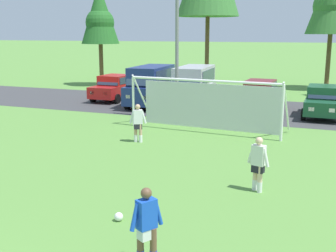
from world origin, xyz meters
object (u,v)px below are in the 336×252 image
at_px(parked_car_slot_center_left, 194,86).
at_px(parked_car_slot_center_right, 323,101).
at_px(parked_car_slot_center, 260,94).
at_px(street_lamp, 180,41).
at_px(soccer_ball, 119,217).
at_px(player_defender_far, 147,227).
at_px(player_striker_near, 258,164).
at_px(player_midfield_center, 138,123).
at_px(soccer_goal, 208,103).
at_px(parked_car_slot_far_left, 114,87).
at_px(parked_car_slot_left, 151,85).

bearing_deg(parked_car_slot_center_left, parked_car_slot_center_right, -4.93).
relative_size(parked_car_slot_center, street_lamp, 0.53).
xyz_separation_m(soccer_ball, player_defender_far, (1.49, -1.64, 0.71)).
distance_m(player_striker_near, player_midfield_center, 7.01).
relative_size(soccer_ball, soccer_goal, 0.03).
height_order(player_midfield_center, parked_car_slot_far_left, parked_car_slot_far_left).
bearing_deg(soccer_ball, player_striker_near, 49.20).
xyz_separation_m(soccer_goal, player_defender_far, (2.29, -12.44, -0.47)).
height_order(parked_car_slot_center_left, parked_car_slot_center, parked_car_slot_center_left).
distance_m(parked_car_slot_left, parked_car_slot_center, 6.78).
xyz_separation_m(player_striker_near, street_lamp, (-5.71, 9.24, 3.33)).
xyz_separation_m(parked_car_slot_far_left, parked_car_slot_center_left, (5.97, -0.63, 0.47)).
bearing_deg(parked_car_slot_center, parked_car_slot_left, -165.83).
distance_m(player_striker_near, parked_car_slot_left, 15.52).
height_order(soccer_ball, parked_car_slot_center, parked_car_slot_center).
relative_size(soccer_goal, parked_car_slot_center_right, 1.79).
distance_m(parked_car_slot_center, street_lamp, 6.98).
bearing_deg(parked_car_slot_far_left, soccer_ball, -61.71).
xyz_separation_m(soccer_goal, parked_car_slot_center_right, (5.09, 5.32, -0.42)).
relative_size(parked_car_slot_center_left, parked_car_slot_center_right, 1.17).
distance_m(parked_car_slot_far_left, parked_car_slot_center, 9.92).
relative_size(player_defender_far, parked_car_slot_far_left, 0.39).
relative_size(player_midfield_center, parked_car_slot_center_left, 0.33).
height_order(player_striker_near, street_lamp, street_lamp).
xyz_separation_m(soccer_ball, street_lamp, (-2.85, 12.55, 4.05)).
xyz_separation_m(soccer_ball, parked_car_slot_left, (-6.01, 16.04, 1.23)).
xyz_separation_m(soccer_ball, player_striker_near, (2.86, 3.31, 0.71)).
bearing_deg(player_striker_near, parked_car_slot_left, 124.86).
bearing_deg(soccer_ball, player_defender_far, -47.77).
height_order(soccer_ball, parked_car_slot_left, parked_car_slot_left).
height_order(player_midfield_center, player_defender_far, same).
bearing_deg(player_striker_near, street_lamp, 121.71).
bearing_deg(parked_car_slot_center_left, player_striker_near, -65.07).
bearing_deg(player_defender_far, parked_car_slot_left, 112.99).
bearing_deg(player_striker_near, soccer_goal, 116.00).
height_order(soccer_ball, parked_car_slot_center_right, parked_car_slot_center_right).
xyz_separation_m(player_striker_near, player_defender_far, (-1.36, -4.95, 0.00)).
bearing_deg(parked_car_slot_left, player_striker_near, -55.14).
relative_size(soccer_ball, parked_car_slot_center_left, 0.04).
bearing_deg(parked_car_slot_center, parked_car_slot_center_left, -166.97).
xyz_separation_m(player_striker_near, player_midfield_center, (-5.73, 4.03, 0.00)).
bearing_deg(parked_car_slot_center, parked_car_slot_far_left, -178.39).
bearing_deg(soccer_ball, street_lamp, 102.80).
xyz_separation_m(player_striker_near, parked_car_slot_center, (-2.31, 14.39, 0.05)).
bearing_deg(player_defender_far, soccer_ball, 132.23).
bearing_deg(parked_car_slot_left, player_defender_far, -67.01).
distance_m(soccer_ball, parked_car_slot_center_left, 17.17).
relative_size(player_striker_near, street_lamp, 0.20).
height_order(player_striker_near, parked_car_slot_center_left, parked_car_slot_center_left).
height_order(parked_car_slot_far_left, parked_car_slot_left, parked_car_slot_left).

